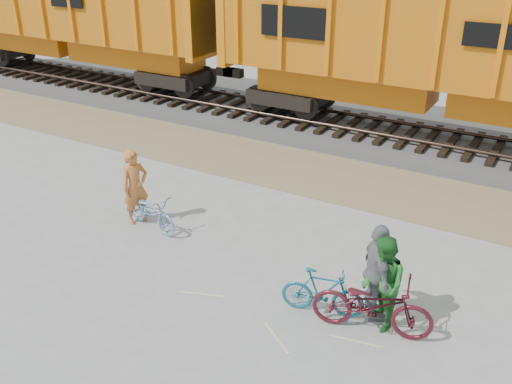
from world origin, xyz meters
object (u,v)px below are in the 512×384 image
bicycle_blue (151,211)px  person_man (383,283)px  bicycle_teal (323,292)px  hopper_car_center (449,53)px  bicycle_maroon (372,305)px  person_solo (135,187)px  person_woman (377,273)px  hopper_car_left (74,14)px

bicycle_blue → person_man: (5.69, -0.73, 0.44)m
bicycle_blue → bicycle_teal: (4.69, -0.93, 0.02)m
hopper_car_center → person_man: size_ratio=8.12×
bicycle_teal → bicycle_maroon: bearing=-105.5°
person_solo → person_woman: (6.02, -0.66, 0.04)m
hopper_car_center → bicycle_teal: size_ratio=9.36×
bicycle_blue → bicycle_maroon: 5.70m
bicycle_blue → bicycle_maroon: bicycle_maroon is taller
bicycle_blue → bicycle_maroon: (5.62, -0.96, 0.11)m
person_man → hopper_car_center: bearing=146.9°
person_man → person_solo: bearing=-139.1°
person_solo → person_man: person_solo is taller
hopper_car_center → person_woman: 9.12m
bicycle_blue → bicycle_maroon: bearing=-88.3°
bicycle_teal → person_woman: person_woman is taller
bicycle_maroon → person_man: person_man is taller
bicycle_blue → person_man: person_man is taller
bicycle_maroon → person_solo: 6.22m
hopper_car_left → hopper_car_center: bearing=0.0°
bicycle_blue → person_solo: bearing=90.1°
hopper_car_left → bicycle_teal: 18.04m
person_solo → person_man: 6.25m
person_woman → bicycle_maroon: bearing=158.2°
bicycle_maroon → person_man: 0.40m
hopper_car_left → hopper_car_center: same height
bicycle_maroon → person_solo: person_solo is taller
hopper_car_left → bicycle_blue: (10.63, -8.25, -2.58)m
bicycle_blue → person_woman: person_woman is taller
bicycle_blue → person_woman: bearing=-84.4°
hopper_car_center → bicycle_blue: hopper_car_center is taller
hopper_car_left → person_woman: size_ratio=7.60×
person_solo → bicycle_maroon: bearing=-79.9°
bicycle_teal → person_man: person_man is taller
bicycle_maroon → person_solo: size_ratio=1.16×
bicycle_teal → bicycle_blue: bearing=65.2°
hopper_car_center → person_solo: 9.73m
bicycle_teal → person_woman: size_ratio=0.81×
hopper_car_center → person_man: hopper_car_center is taller
hopper_car_left → person_solo: (10.13, -8.15, -2.12)m
hopper_car_left → bicycle_maroon: 18.84m
hopper_car_center → bicycle_teal: 9.53m
bicycle_blue → hopper_car_left: bearing=63.6°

